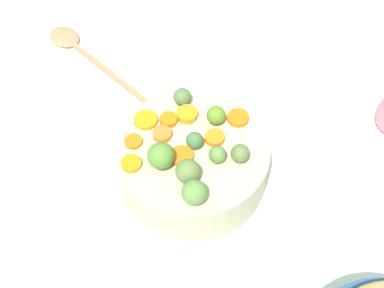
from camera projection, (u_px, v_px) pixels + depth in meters
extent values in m
cube|color=silver|center=(213.00, 183.00, 0.97)|extent=(2.40, 2.40, 0.02)
cylinder|color=#BBB290|center=(192.00, 162.00, 0.93)|extent=(0.25, 0.25, 0.08)
cylinder|color=orange|center=(169.00, 120.00, 0.93)|extent=(0.04, 0.04, 0.01)
cylinder|color=orange|center=(182.00, 156.00, 0.88)|extent=(0.05, 0.05, 0.01)
cylinder|color=orange|center=(133.00, 141.00, 0.90)|extent=(0.04, 0.04, 0.01)
cylinder|color=orange|center=(163.00, 133.00, 0.91)|extent=(0.04, 0.04, 0.01)
cylinder|color=orange|center=(146.00, 120.00, 0.93)|extent=(0.06, 0.06, 0.01)
cylinder|color=orange|center=(131.00, 164.00, 0.87)|extent=(0.05, 0.05, 0.01)
cylinder|color=orange|center=(187.00, 114.00, 0.93)|extent=(0.04, 0.04, 0.01)
cylinder|color=orange|center=(215.00, 138.00, 0.90)|extent=(0.03, 0.03, 0.01)
cylinder|color=orange|center=(238.00, 118.00, 0.93)|extent=(0.05, 0.05, 0.01)
sphere|color=#57813C|center=(217.00, 154.00, 0.87)|extent=(0.03, 0.03, 0.03)
sphere|color=#5A843E|center=(197.00, 193.00, 0.82)|extent=(0.04, 0.04, 0.04)
sphere|color=#58703A|center=(239.00, 155.00, 0.87)|extent=(0.03, 0.03, 0.03)
sphere|color=olive|center=(216.00, 115.00, 0.92)|extent=(0.03, 0.03, 0.03)
sphere|color=#4E703D|center=(182.00, 97.00, 0.94)|extent=(0.03, 0.03, 0.03)
sphere|color=#527F31|center=(161.00, 156.00, 0.86)|extent=(0.04, 0.04, 0.04)
sphere|color=#426B3B|center=(195.00, 139.00, 0.89)|extent=(0.03, 0.03, 0.03)
sphere|color=#5E733C|center=(188.00, 171.00, 0.85)|extent=(0.04, 0.04, 0.04)
cube|color=#AD7A55|center=(114.00, 76.00, 1.10)|extent=(0.25, 0.12, 0.01)
ellipsoid|color=#AD7A55|center=(64.00, 37.00, 1.16)|extent=(0.09, 0.08, 0.01)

